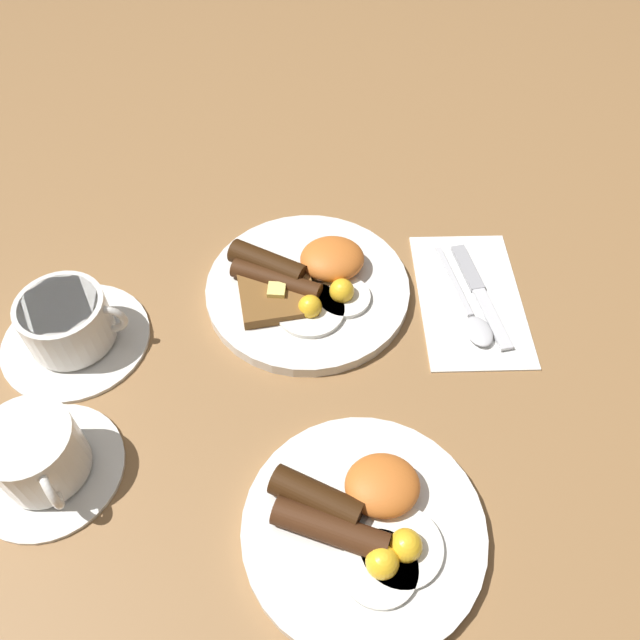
{
  "coord_description": "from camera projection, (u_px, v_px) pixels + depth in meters",
  "views": [
    {
      "loc": [
        0.02,
        0.48,
        0.57
      ],
      "look_at": [
        -0.01,
        0.06,
        0.03
      ],
      "focal_mm": 35.0,
      "sensor_mm": 36.0,
      "label": 1
    }
  ],
  "objects": [
    {
      "name": "napkin",
      "position": [
        470.0,
        298.0,
        0.74
      ],
      "size": [
        0.13,
        0.21,
        0.01
      ],
      "primitive_type": "cube",
      "rotation": [
        0.0,
        0.0,
        -0.05
      ],
      "color": "white",
      "rests_on": "ground_plane"
    },
    {
      "name": "knife",
      "position": [
        478.0,
        289.0,
        0.74
      ],
      "size": [
        0.04,
        0.16,
        0.01
      ],
      "rotation": [
        0.0,
        0.0,
        1.7
      ],
      "color": "silver",
      "rests_on": "napkin"
    },
    {
      "name": "teacup_near",
      "position": [
        70.0,
        326.0,
        0.68
      ],
      "size": [
        0.16,
        0.16,
        0.07
      ],
      "color": "silver",
      "rests_on": "ground_plane"
    },
    {
      "name": "teacup_far",
      "position": [
        39.0,
        457.0,
        0.58
      ],
      "size": [
        0.14,
        0.14,
        0.07
      ],
      "color": "silver",
      "rests_on": "ground_plane"
    },
    {
      "name": "ground_plane",
      "position": [
        308.0,
        293.0,
        0.75
      ],
      "size": [
        3.0,
        3.0,
        0.0
      ],
      "primitive_type": "plane",
      "color": "olive"
    },
    {
      "name": "breakfast_plate_near",
      "position": [
        307.0,
        285.0,
        0.74
      ],
      "size": [
        0.24,
        0.24,
        0.05
      ],
      "color": "silver",
      "rests_on": "ground_plane"
    },
    {
      "name": "spoon",
      "position": [
        473.0,
        319.0,
        0.71
      ],
      "size": [
        0.04,
        0.15,
        0.01
      ],
      "rotation": [
        0.0,
        0.0,
        1.72
      ],
      "color": "silver",
      "rests_on": "napkin"
    },
    {
      "name": "breakfast_plate_far",
      "position": [
        363.0,
        524.0,
        0.56
      ],
      "size": [
        0.22,
        0.22,
        0.05
      ],
      "color": "silver",
      "rests_on": "ground_plane"
    }
  ]
}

